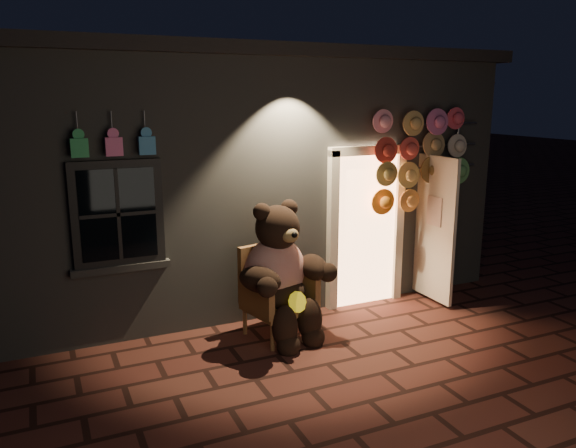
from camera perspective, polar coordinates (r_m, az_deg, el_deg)
ground at (r=6.27m, az=4.06°, el=-14.00°), size 60.00×60.00×0.00m
shop_building at (r=9.36m, az=-7.49°, el=6.03°), size 7.30×5.95×3.51m
wicker_armchair at (r=6.79m, az=-1.37°, el=-6.80°), size 0.87×0.82×1.09m
teddy_bear at (r=6.60m, az=-0.75°, el=-5.11°), size 1.21×1.06×1.70m
hat_rack at (r=7.84m, az=13.24°, el=6.79°), size 1.75×0.22×2.68m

